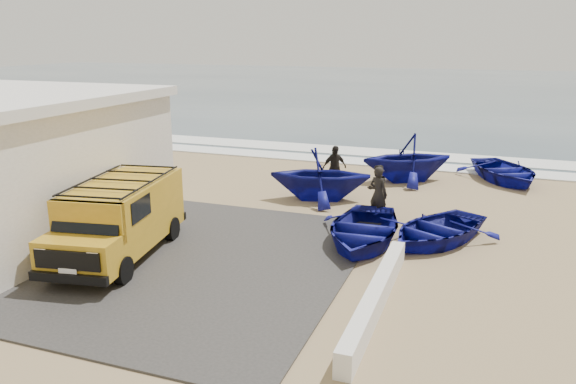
% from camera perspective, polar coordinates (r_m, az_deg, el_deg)
% --- Properties ---
extents(ground, '(160.00, 160.00, 0.00)m').
position_cam_1_polar(ground, '(17.21, -5.62, -4.75)').
color(ground, '#9F855C').
extents(slab, '(12.00, 10.00, 0.05)m').
position_cam_1_polar(slab, '(16.56, -14.93, -5.96)').
color(slab, '#3C3A37').
rests_on(slab, ground).
extents(ocean, '(180.00, 88.00, 0.01)m').
position_cam_1_polar(ocean, '(71.12, 14.52, 10.20)').
color(ocean, '#385166').
rests_on(ocean, ground).
extents(surf_line, '(180.00, 1.60, 0.06)m').
position_cam_1_polar(surf_line, '(28.07, 5.00, 3.28)').
color(surf_line, white).
rests_on(surf_line, ground).
extents(surf_wash, '(180.00, 2.20, 0.04)m').
position_cam_1_polar(surf_wash, '(30.45, 6.24, 4.19)').
color(surf_wash, white).
rests_on(surf_wash, ground).
extents(parapet, '(0.35, 6.00, 0.55)m').
position_cam_1_polar(parapet, '(13.00, 8.95, -10.50)').
color(parapet, silver).
rests_on(parapet, ground).
extents(van, '(2.77, 5.29, 2.16)m').
position_cam_1_polar(van, '(16.15, -16.74, -2.37)').
color(van, gold).
rests_on(van, ground).
extents(boat_near_left, '(3.26, 4.41, 0.88)m').
position_cam_1_polar(boat_near_left, '(16.77, 7.61, -3.76)').
color(boat_near_left, navy).
rests_on(boat_near_left, ground).
extents(boat_near_right, '(4.25, 4.74, 0.81)m').
position_cam_1_polar(boat_near_right, '(17.31, 14.84, -3.67)').
color(boat_near_right, navy).
rests_on(boat_near_right, ground).
extents(boat_mid_left, '(4.40, 4.03, 1.96)m').
position_cam_1_polar(boat_mid_left, '(20.99, 3.30, 1.82)').
color(boat_mid_left, navy).
rests_on(boat_mid_left, ground).
extents(boat_far_left, '(5.06, 4.88, 2.04)m').
position_cam_1_polar(boat_far_left, '(24.25, 12.02, 3.45)').
color(boat_far_left, navy).
rests_on(boat_far_left, ground).
extents(boat_far_right, '(4.70, 5.26, 0.90)m').
position_cam_1_polar(boat_far_right, '(25.53, 21.16, 2.02)').
color(boat_far_right, navy).
rests_on(boat_far_right, ground).
extents(fisherman_front, '(0.80, 0.69, 1.84)m').
position_cam_1_polar(fisherman_front, '(18.79, 9.16, -0.18)').
color(fisherman_front, black).
rests_on(fisherman_front, ground).
extents(fisherman_middle, '(0.99, 1.02, 1.66)m').
position_cam_1_polar(fisherman_middle, '(19.86, 9.03, 0.40)').
color(fisherman_middle, black).
rests_on(fisherman_middle, ground).
extents(fisherman_back, '(1.06, 1.03, 1.79)m').
position_cam_1_polar(fisherman_back, '(22.47, 4.74, 2.48)').
color(fisherman_back, black).
rests_on(fisherman_back, ground).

